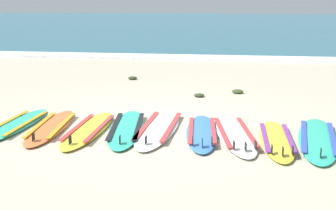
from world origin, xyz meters
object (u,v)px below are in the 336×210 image
Objects in this scene: surfboard_1 at (51,127)px; surfboard_2 at (89,129)px; surfboard_4 at (159,128)px; surfboard_6 at (235,134)px; surfboard_3 at (127,128)px; surfboard_5 at (202,132)px; surfboard_7 at (277,140)px; surfboard_0 at (17,125)px; surfboard_8 at (318,139)px.

surfboard_1 and surfboard_2 have the same top height.
surfboard_2 is 1.11m from surfboard_4.
surfboard_6 is (2.29, 0.09, 0.00)m from surfboard_2.
surfboard_5 is (1.21, -0.05, 0.00)m from surfboard_3.
surfboard_2 and surfboard_4 have the same top height.
surfboard_1 is at bearing 177.71° from surfboard_7.
surfboard_0 and surfboard_5 have the same top height.
surfboard_2 is 0.60m from surfboard_3.
surfboard_7 is (2.32, -0.25, 0.00)m from surfboard_3.
surfboard_8 is (2.92, -0.12, -0.00)m from surfboard_3.
surfboard_3 is 1.12× the size of surfboard_5.
surfboard_0 is 0.92× the size of surfboard_6.
surfboard_3 is (0.58, 0.15, -0.00)m from surfboard_2.
surfboard_3 is at bearing 178.03° from surfboard_6.
surfboard_1 is 0.90× the size of surfboard_8.
surfboard_4 is 1.84m from surfboard_7.
surfboard_8 is at bearing -2.87° from surfboard_6.
surfboard_8 is (0.61, 0.13, -0.00)m from surfboard_7.
surfboard_4 and surfboard_7 have the same top height.
surfboard_2 is at bearing -165.49° from surfboard_3.
surfboard_5 is (2.44, 0.06, 0.00)m from surfboard_1.
surfboard_5 is (1.79, 0.10, 0.00)m from surfboard_2.
surfboard_5 and surfboard_7 have the same top height.
surfboard_4 is 1.06× the size of surfboard_6.
surfboard_4 is 1.20× the size of surfboard_7.
surfboard_7 is at bearing -10.71° from surfboard_4.
surfboard_3 and surfboard_5 have the same top height.
surfboard_6 is 1.21m from surfboard_8.
surfboard_2 is 3.50m from surfboard_8.
surfboard_7 is at bearing -2.29° from surfboard_1.
surfboard_4 is at bearing 4.11° from surfboard_0.
surfboard_8 is at bearing -2.40° from surfboard_5.
surfboard_6 is at bearing 2.27° from surfboard_2.
surfboard_2 is at bearing -179.51° from surfboard_8.
surfboard_2 is at bearing 178.11° from surfboard_7.
surfboard_0 is 3.55m from surfboard_6.
surfboard_5 is at bearing -2.27° from surfboard_3.
surfboard_0 is 1.02× the size of surfboard_5.
surfboard_3 is 2.92m from surfboard_8.
surfboard_0 is 4.16m from surfboard_7.
surfboard_2 is at bearing -177.73° from surfboard_6.
surfboard_0 and surfboard_1 have the same top height.
surfboard_2 is 0.89× the size of surfboard_4.
surfboard_6 is 0.95× the size of surfboard_8.
surfboard_0 is 0.88× the size of surfboard_8.
surfboard_5 and surfboard_6 have the same top height.
surfboard_2 is 2.29m from surfboard_6.
surfboard_1 is 2.44m from surfboard_5.
surfboard_7 is 0.84× the size of surfboard_8.
surfboard_4 is 0.72m from surfboard_5.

